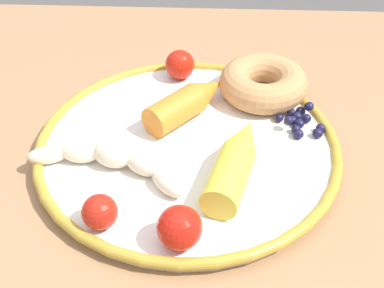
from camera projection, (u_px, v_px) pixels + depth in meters
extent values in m
cube|color=#9D734E|center=(186.00, 191.00, 0.56)|extent=(1.12, 0.83, 0.03)
cylinder|color=white|center=(192.00, 148.00, 0.58)|extent=(0.33, 0.33, 0.01)
torus|color=#B69231|center=(192.00, 144.00, 0.58)|extent=(0.34, 0.34, 0.01)
ellipsoid|color=beige|center=(168.00, 183.00, 0.52)|extent=(0.04, 0.04, 0.02)
ellipsoid|color=beige|center=(142.00, 166.00, 0.53)|extent=(0.05, 0.04, 0.02)
ellipsoid|color=beige|center=(113.00, 154.00, 0.54)|extent=(0.05, 0.04, 0.03)
ellipsoid|color=beige|center=(81.00, 152.00, 0.55)|extent=(0.04, 0.03, 0.02)
ellipsoid|color=beige|center=(48.00, 155.00, 0.55)|extent=(0.05, 0.03, 0.02)
cylinder|color=orange|center=(175.00, 110.00, 0.60)|extent=(0.07, 0.08, 0.04)
cone|color=orange|center=(209.00, 89.00, 0.63)|extent=(0.06, 0.06, 0.04)
cylinder|color=yellow|center=(229.00, 178.00, 0.51)|extent=(0.06, 0.09, 0.04)
cone|color=yellow|center=(245.00, 137.00, 0.56)|extent=(0.05, 0.06, 0.04)
torus|color=tan|center=(263.00, 83.00, 0.64)|extent=(0.15, 0.15, 0.04)
sphere|color=#191638|center=(299.00, 124.00, 0.60)|extent=(0.01, 0.01, 0.01)
sphere|color=#191638|center=(297.00, 117.00, 0.61)|extent=(0.01, 0.01, 0.01)
sphere|color=#191638|center=(292.00, 120.00, 0.60)|extent=(0.01, 0.01, 0.01)
sphere|color=#191638|center=(296.00, 129.00, 0.59)|extent=(0.01, 0.01, 0.01)
sphere|color=#191638|center=(279.00, 118.00, 0.61)|extent=(0.01, 0.01, 0.01)
sphere|color=#191638|center=(318.00, 133.00, 0.59)|extent=(0.01, 0.01, 0.01)
sphere|color=#191638|center=(298.00, 134.00, 0.58)|extent=(0.01, 0.01, 0.01)
sphere|color=#191638|center=(291.00, 113.00, 0.62)|extent=(0.01, 0.01, 0.01)
sphere|color=#191638|center=(301.00, 111.00, 0.62)|extent=(0.01, 0.01, 0.01)
sphere|color=#191638|center=(307.00, 118.00, 0.61)|extent=(0.01, 0.01, 0.01)
sphere|color=#191638|center=(320.00, 128.00, 0.59)|extent=(0.01, 0.01, 0.01)
sphere|color=#191638|center=(289.00, 120.00, 0.59)|extent=(0.01, 0.01, 0.01)
sphere|color=#191638|center=(309.00, 106.00, 0.61)|extent=(0.01, 0.01, 0.01)
sphere|color=red|center=(176.00, 227.00, 0.46)|extent=(0.04, 0.04, 0.04)
sphere|color=red|center=(100.00, 212.00, 0.48)|extent=(0.03, 0.03, 0.03)
sphere|color=red|center=(180.00, 65.00, 0.67)|extent=(0.04, 0.04, 0.04)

